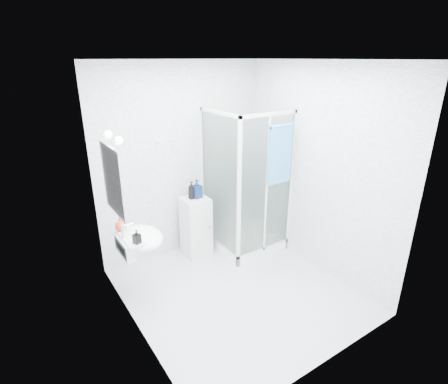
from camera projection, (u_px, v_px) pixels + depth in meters
room at (238, 190)px, 3.72m from camera, size 2.40×2.60×2.60m
shower_enclosure at (244, 221)px, 4.97m from camera, size 0.90×0.95×2.00m
wall_basin at (139, 239)px, 3.74m from camera, size 0.46×0.56×0.35m
mirror at (113, 181)px, 3.39m from camera, size 0.02×0.60×0.70m
vanity_lights at (113, 137)px, 3.26m from camera, size 0.10×0.40×0.08m
wall_hooks at (165, 141)px, 4.45m from camera, size 0.23×0.06×0.03m
storage_cabinet at (196, 226)px, 4.86m from camera, size 0.35×0.37×0.84m
hand_towel at (280, 153)px, 4.41m from camera, size 0.36×0.05×0.76m
shampoo_bottle_a at (191, 190)px, 4.66m from camera, size 0.12×0.12×0.24m
shampoo_bottle_b at (197, 189)px, 4.69m from camera, size 0.13×0.13×0.26m
soap_dispenser_orange at (120, 224)px, 3.76m from camera, size 0.12×0.12×0.16m
soap_dispenser_black at (137, 237)px, 3.50m from camera, size 0.08×0.09×0.15m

